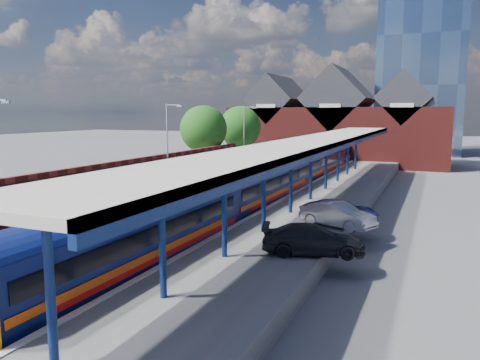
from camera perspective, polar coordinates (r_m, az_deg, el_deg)
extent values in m
plane|color=#5B5B5E|center=(42.94, 4.41, -1.58)|extent=(240.00, 240.00, 0.00)
cube|color=#473D33|center=(33.78, -1.02, -4.21)|extent=(6.00, 76.00, 0.06)
cube|color=slate|center=(34.70, -4.38, -3.74)|extent=(0.07, 76.00, 0.14)
cube|color=slate|center=(34.08, -2.23, -3.95)|extent=(0.07, 76.00, 0.14)
cube|color=slate|center=(33.46, 0.20, -4.17)|extent=(0.07, 76.00, 0.14)
cube|color=slate|center=(32.94, 2.52, -4.38)|extent=(0.07, 76.00, 0.14)
cube|color=#565659|center=(36.23, -9.01, -2.70)|extent=(5.00, 76.00, 1.00)
cube|color=#565659|center=(31.77, 8.94, -4.24)|extent=(6.00, 76.00, 1.00)
cube|color=silver|center=(34.96, -5.75, -2.16)|extent=(0.30, 76.00, 0.05)
cube|color=silver|center=(32.45, 4.07, -2.95)|extent=(0.30, 76.00, 0.05)
cube|color=yellow|center=(35.25, -6.61, -2.12)|extent=(0.14, 76.00, 0.01)
cube|color=#0B1651|center=(20.80, -13.08, -7.07)|extent=(3.07, 16.05, 2.50)
cube|color=#0B1651|center=(20.51, -13.20, -3.70)|extent=(3.07, 16.05, 0.60)
cube|color=#0B1651|center=(35.28, 2.94, -0.59)|extent=(3.07, 16.05, 2.50)
cube|color=#0B1651|center=(35.11, 2.95, 1.42)|extent=(3.07, 16.05, 0.60)
cube|color=#0B1651|center=(51.07, 9.34, 2.05)|extent=(3.07, 16.05, 2.50)
cube|color=#0B1651|center=(50.95, 9.38, 3.45)|extent=(3.07, 16.05, 0.60)
cube|color=#0B1651|center=(67.25, 12.71, 3.43)|extent=(3.07, 16.05, 2.50)
cube|color=#0B1651|center=(67.16, 12.74, 4.50)|extent=(3.07, 16.05, 0.60)
cube|color=black|center=(43.46, 4.94, 1.66)|extent=(0.04, 60.54, 0.70)
cube|color=#D64E0E|center=(43.56, 4.91, 0.61)|extent=(0.03, 55.27, 0.30)
cube|color=red|center=(43.60, 4.90, 0.29)|extent=(0.03, 55.27, 0.30)
cube|color=black|center=(17.41, -24.24, -16.30)|extent=(2.00, 2.40, 0.60)
cube|color=black|center=(72.89, 13.46, 2.50)|extent=(2.00, 2.40, 0.60)
cylinder|color=navy|center=(12.45, -22.15, -12.21)|extent=(0.24, 0.24, 4.20)
cylinder|color=navy|center=(16.16, -9.46, -7.01)|extent=(0.24, 0.24, 4.20)
cylinder|color=navy|center=(20.43, -1.92, -3.68)|extent=(0.24, 0.24, 4.20)
cylinder|color=navy|center=(24.97, 2.91, -1.49)|extent=(0.24, 0.24, 4.20)
cylinder|color=navy|center=(29.66, 6.23, 0.03)|extent=(0.24, 0.24, 4.20)
cylinder|color=navy|center=(34.44, 8.64, 1.12)|extent=(0.24, 0.24, 4.20)
cylinder|color=navy|center=(39.27, 10.46, 1.95)|extent=(0.24, 0.24, 4.20)
cylinder|color=navy|center=(44.14, 11.88, 2.59)|extent=(0.24, 0.24, 4.20)
cylinder|color=navy|center=(49.04, 13.01, 3.11)|extent=(0.24, 0.24, 4.20)
cylinder|color=navy|center=(53.96, 13.95, 3.53)|extent=(0.24, 0.24, 4.20)
cube|color=beige|center=(33.15, 9.13, 4.74)|extent=(4.50, 52.00, 0.25)
cube|color=navy|center=(33.74, 5.57, 4.61)|extent=(0.20, 52.00, 0.55)
cube|color=navy|center=(32.71, 12.79, 4.33)|extent=(0.20, 52.00, 0.55)
cube|color=#A5A8AA|center=(24.72, -26.60, 8.50)|extent=(0.45, 0.18, 0.12)
cylinder|color=#A5A8AA|center=(37.91, -8.83, 3.89)|extent=(0.12, 0.12, 7.00)
cube|color=#A5A8AA|center=(37.50, -8.16, 9.06)|extent=(1.20, 0.08, 0.08)
cube|color=#A5A8AA|center=(37.19, -7.35, 8.93)|extent=(0.45, 0.18, 0.12)
cylinder|color=#A5A8AA|center=(52.17, 0.49, 5.16)|extent=(0.12, 0.12, 7.00)
cube|color=#A5A8AA|center=(51.87, 1.11, 8.90)|extent=(1.20, 0.08, 0.08)
cube|color=#A5A8AA|center=(51.64, 1.73, 8.79)|extent=(0.45, 0.18, 0.12)
cylinder|color=#A5A8AA|center=(39.11, -5.35, 0.77)|extent=(0.08, 0.08, 2.50)
cube|color=#0C194C|center=(38.99, -5.37, 2.30)|extent=(0.55, 0.06, 0.35)
cube|color=maroon|center=(32.71, -18.55, -0.83)|extent=(0.35, 50.00, 2.80)
cube|color=maroon|center=(69.52, 11.87, 5.35)|extent=(30.00, 12.00, 8.00)
cube|color=#232328|center=(71.75, 4.82, 9.73)|extent=(7.13, 12.00, 7.13)
cube|color=#232328|center=(69.46, 11.99, 9.63)|extent=(9.16, 12.00, 9.16)
cube|color=#232328|center=(68.30, 19.52, 9.37)|extent=(7.13, 12.00, 7.13)
cube|color=beige|center=(66.01, 3.15, 9.01)|extent=(2.80, 0.15, 0.50)
cube|color=beige|center=(63.52, 10.90, 8.91)|extent=(2.80, 0.15, 0.50)
cube|color=beige|center=(62.24, 19.12, 8.62)|extent=(2.80, 0.15, 0.50)
cube|color=#485D7C|center=(91.08, 21.43, 15.71)|extent=(14.00, 14.00, 40.00)
cylinder|color=#382314|center=(52.24, -4.42, 2.39)|extent=(0.44, 0.44, 4.00)
sphere|color=#194813|center=(52.00, -4.46, 6.23)|extent=(5.20, 5.20, 5.20)
sphere|color=#194813|center=(51.22, -3.92, 5.42)|extent=(3.20, 3.20, 3.20)
cylinder|color=#382314|center=(59.02, 0.02, 3.09)|extent=(0.44, 0.44, 4.00)
sphere|color=#194813|center=(58.81, 0.02, 6.48)|extent=(5.20, 5.20, 5.20)
sphere|color=#194813|center=(58.07, 0.56, 5.77)|extent=(3.20, 3.20, 3.20)
imported|color=#B6B7BC|center=(26.53, 11.78, -4.15)|extent=(4.52, 2.96, 1.41)
imported|color=black|center=(21.41, 8.91, -7.17)|extent=(4.92, 3.03, 1.33)
imported|color=navy|center=(27.97, 12.09, -3.70)|extent=(4.55, 2.28, 1.24)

